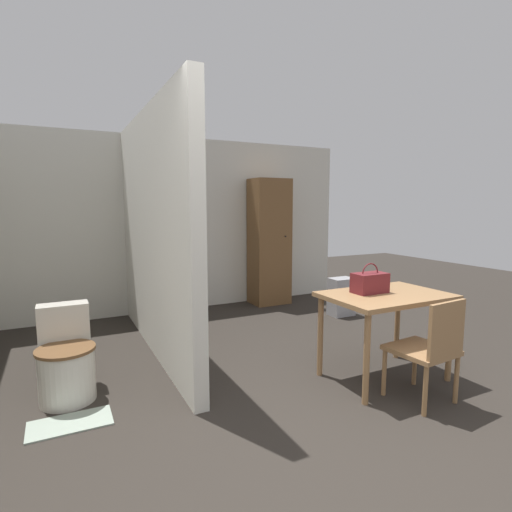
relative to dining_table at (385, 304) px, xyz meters
The scene contains 10 objects.
ground_plane 1.64m from the dining_table, 137.87° to the right, with size 16.00×16.00×0.00m, color #2D2823.
wall_back 3.44m from the dining_table, 109.10° to the left, with size 5.66×0.12×2.50m.
partition_wall 2.40m from the dining_table, 135.32° to the left, with size 0.12×3.00×2.50m.
dining_table is the anchor object (origin of this frame).
wooden_chair 0.55m from the dining_table, 92.79° to the right, with size 0.47×0.47×0.84m.
toilet 2.72m from the dining_table, 161.33° to the left, with size 0.44×0.59×0.73m.
handbag 0.23m from the dining_table, 137.48° to the left, with size 0.31×0.18×0.27m.
wooden_cabinet 2.94m from the dining_table, 82.05° to the left, with size 0.57×0.47×1.94m.
bath_mat 2.67m from the dining_table, behind, with size 0.56×0.29×0.01m.
space_heater 2.09m from the dining_table, 61.77° to the left, with size 0.33×0.24×0.53m.
Camera 1 is at (-1.45, -1.55, 1.55)m, focal length 28.00 mm.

